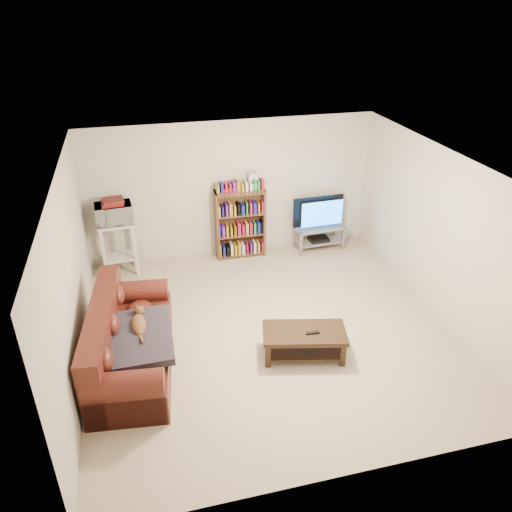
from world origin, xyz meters
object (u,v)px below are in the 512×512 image
object	(u,v)px
sofa	(126,346)
tv_stand	(319,233)
bookshelf	(240,222)
coffee_table	(304,338)

from	to	relation	value
sofa	tv_stand	distance (m)	4.31
bookshelf	tv_stand	bearing A→B (deg)	-2.58
coffee_table	tv_stand	xyz separation A→B (m)	(1.27, 2.85, 0.03)
sofa	bookshelf	size ratio (longest dim) A/B	1.77
coffee_table	bookshelf	size ratio (longest dim) A/B	0.93
coffee_table	tv_stand	size ratio (longest dim) A/B	1.29
coffee_table	bookshelf	world-z (taller)	bookshelf
bookshelf	sofa	bearing A→B (deg)	-127.52
coffee_table	bookshelf	distance (m)	2.97
tv_stand	bookshelf	size ratio (longest dim) A/B	0.72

